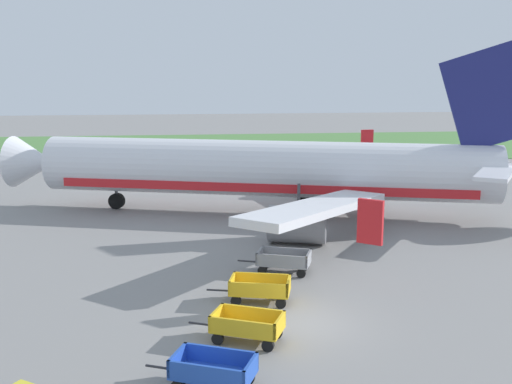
{
  "coord_description": "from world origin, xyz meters",
  "views": [
    {
      "loc": [
        -4.44,
        -22.62,
        9.79
      ],
      "look_at": [
        -0.46,
        12.05,
        2.8
      ],
      "focal_mm": 44.05,
      "sensor_mm": 36.0,
      "label": 1
    }
  ],
  "objects_px": {
    "baggage_cart_nearest": "(213,370)",
    "baggage_cart_fourth_in_row": "(284,261)",
    "baggage_cart_third_in_row": "(260,289)",
    "airplane": "(280,170)",
    "baggage_cart_second_in_row": "(247,326)"
  },
  "relations": [
    {
      "from": "airplane",
      "to": "baggage_cart_nearest",
      "type": "bearing_deg",
      "value": -103.77
    },
    {
      "from": "baggage_cart_nearest",
      "to": "baggage_cart_second_in_row",
      "type": "distance_m",
      "value": 3.54
    },
    {
      "from": "baggage_cart_nearest",
      "to": "baggage_cart_fourth_in_row",
      "type": "relative_size",
      "value": 0.99
    },
    {
      "from": "baggage_cart_nearest",
      "to": "baggage_cart_fourth_in_row",
      "type": "bearing_deg",
      "value": 70.04
    },
    {
      "from": "airplane",
      "to": "baggage_cart_nearest",
      "type": "distance_m",
      "value": 23.45
    },
    {
      "from": "baggage_cart_third_in_row",
      "to": "baggage_cart_fourth_in_row",
      "type": "distance_m",
      "value": 4.07
    },
    {
      "from": "baggage_cart_third_in_row",
      "to": "baggage_cart_fourth_in_row",
      "type": "relative_size",
      "value": 1.01
    },
    {
      "from": "baggage_cart_nearest",
      "to": "baggage_cart_second_in_row",
      "type": "xyz_separation_m",
      "value": [
        1.38,
        3.26,
        0.0
      ]
    },
    {
      "from": "baggage_cart_fourth_in_row",
      "to": "baggage_cart_nearest",
      "type": "bearing_deg",
      "value": -109.96
    },
    {
      "from": "baggage_cart_second_in_row",
      "to": "baggage_cart_third_in_row",
      "type": "bearing_deg",
      "value": 76.36
    },
    {
      "from": "airplane",
      "to": "baggage_cart_third_in_row",
      "type": "xyz_separation_m",
      "value": [
        -3.25,
        -15.62,
        -2.45
      ]
    },
    {
      "from": "baggage_cart_nearest",
      "to": "baggage_cart_third_in_row",
      "type": "xyz_separation_m",
      "value": [
        2.3,
        7.04,
        0.0
      ]
    },
    {
      "from": "airplane",
      "to": "baggage_cart_fourth_in_row",
      "type": "height_order",
      "value": "airplane"
    },
    {
      "from": "baggage_cart_second_in_row",
      "to": "baggage_cart_third_in_row",
      "type": "xyz_separation_m",
      "value": [
        0.92,
        3.78,
        0.0
      ]
    },
    {
      "from": "baggage_cart_nearest",
      "to": "baggage_cart_fourth_in_row",
      "type": "height_order",
      "value": "same"
    }
  ]
}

